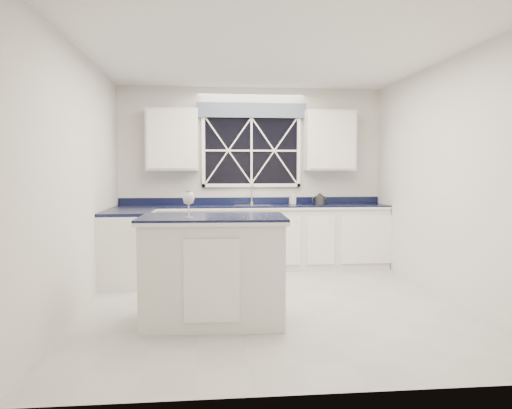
{
  "coord_description": "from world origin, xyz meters",
  "views": [
    {
      "loc": [
        -0.71,
        -5.34,
        1.46
      ],
      "look_at": [
        -0.12,
        0.4,
        1.06
      ],
      "focal_mm": 35.0,
      "sensor_mm": 36.0,
      "label": 1
    }
  ],
  "objects": [
    {
      "name": "rug",
      "position": [
        -0.7,
        1.07,
        0.01
      ],
      "size": [
        1.43,
        1.04,
        0.02
      ],
      "rotation": [
        0.0,
        0.0,
        0.21
      ],
      "color": "#A7A7A2",
      "rests_on": "ground"
    },
    {
      "name": "faucet",
      "position": [
        0.0,
        2.14,
        1.1
      ],
      "size": [
        0.05,
        0.2,
        0.3
      ],
      "color": "silver",
      "rests_on": "countertop"
    },
    {
      "name": "kettle",
      "position": [
        1.0,
        1.95,
        1.02
      ],
      "size": [
        0.25,
        0.19,
        0.18
      ],
      "rotation": [
        0.0,
        0.0,
        0.3
      ],
      "color": "#2B2B2E",
      "rests_on": "countertop"
    },
    {
      "name": "island",
      "position": [
        -0.63,
        -0.62,
        0.51
      ],
      "size": [
        1.41,
        0.89,
        1.02
      ],
      "rotation": [
        0.0,
        0.0,
        -0.05
      ],
      "color": "silver",
      "rests_on": "ground"
    },
    {
      "name": "upper_cabinets",
      "position": [
        0.0,
        2.08,
        1.9
      ],
      "size": [
        3.1,
        0.34,
        0.9
      ],
      "color": "silver",
      "rests_on": "ground"
    },
    {
      "name": "back_wall",
      "position": [
        0.0,
        2.25,
        1.35
      ],
      "size": [
        4.0,
        0.1,
        2.7
      ],
      "primitive_type": "cube",
      "color": "beige",
      "rests_on": "ground"
    },
    {
      "name": "dishwasher",
      "position": [
        -1.1,
        1.95,
        0.41
      ],
      "size": [
        0.6,
        0.58,
        0.82
      ],
      "primitive_type": "cube",
      "color": "black",
      "rests_on": "ground"
    },
    {
      "name": "window",
      "position": [
        0.0,
        2.2,
        1.83
      ],
      "size": [
        1.65,
        0.09,
        1.26
      ],
      "color": "black",
      "rests_on": "ground"
    },
    {
      "name": "soap_bottle",
      "position": [
        0.62,
        2.16,
        1.04
      ],
      "size": [
        0.1,
        0.1,
        0.19
      ],
      "primitive_type": "imported",
      "rotation": [
        0.0,
        0.0,
        0.12
      ],
      "color": "silver",
      "rests_on": "countertop"
    },
    {
      "name": "wine_glass",
      "position": [
        -0.86,
        -0.77,
        1.2
      ],
      "size": [
        0.11,
        0.11,
        0.25
      ],
      "color": "silver",
      "rests_on": "island"
    },
    {
      "name": "base_cabinets",
      "position": [
        -0.33,
        1.78,
        0.45
      ],
      "size": [
        3.99,
        1.6,
        0.9
      ],
      "color": "silver",
      "rests_on": "ground"
    },
    {
      "name": "ground",
      "position": [
        0.0,
        0.0,
        0.0
      ],
      "size": [
        4.5,
        4.5,
        0.0
      ],
      "primitive_type": "plane",
      "color": "#A5A5A0",
      "rests_on": "ground"
    },
    {
      "name": "countertop",
      "position": [
        0.0,
        1.95,
        0.92
      ],
      "size": [
        3.98,
        0.64,
        0.04
      ],
      "primitive_type": "cube",
      "color": "black",
      "rests_on": "base_cabinets"
    }
  ]
}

